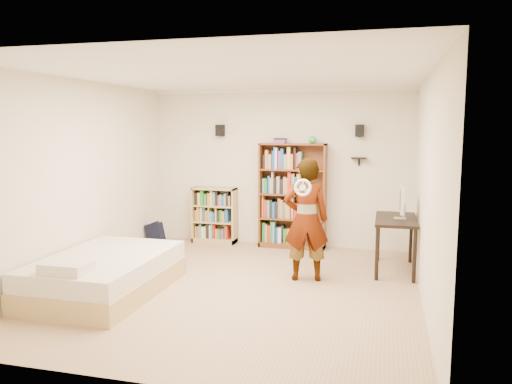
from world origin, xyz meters
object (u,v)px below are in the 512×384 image
Objects in this scene: tall_bookshelf at (292,196)px; low_bookshelf at (214,215)px; daybed at (105,269)px; computer_desk at (395,245)px; person at (306,220)px.

tall_bookshelf reaches higher than low_bookshelf.
low_bookshelf is 0.48× the size of daybed.
low_bookshelf is 0.87× the size of computer_desk.
low_bookshelf is at bearing 81.97° from daybed.
daybed is at bearing 13.56° from person.
computer_desk is 1.46m from person.
person is (-1.18, -0.74, 0.44)m from computer_desk.
computer_desk is (1.69, -1.02, -0.51)m from tall_bookshelf.
tall_bookshelf is at bearing -0.69° from low_bookshelf.
computer_desk is at bearing -18.47° from low_bookshelf.
person reaches higher than computer_desk.
tall_bookshelf reaches higher than computer_desk.
low_bookshelf is at bearing -55.60° from person.
computer_desk is 0.56× the size of daybed.
tall_bookshelf is 0.88× the size of daybed.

